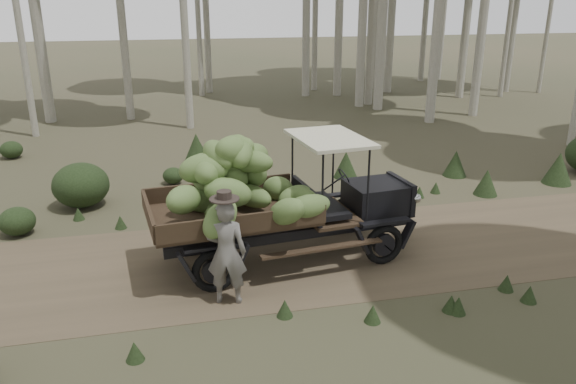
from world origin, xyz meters
name	(u,v)px	position (x,y,z in m)	size (l,w,h in m)	color
ground	(322,253)	(0.00, 0.00, 0.00)	(120.00, 120.00, 0.00)	#473D2B
dirt_track	(322,253)	(0.00, 0.00, 0.00)	(70.00, 4.00, 0.01)	brown
banana_truck	(258,187)	(-1.31, -0.16, 1.55)	(5.36, 2.79, 2.68)	black
farmer	(226,251)	(-2.07, -1.44, 0.94)	(0.75, 0.59, 1.98)	#625E5A
undergrowth	(488,290)	(1.84, -2.91, 0.53)	(23.38, 21.95, 1.32)	#233319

